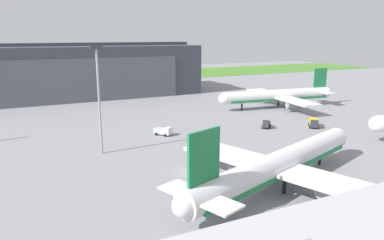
{
  "coord_description": "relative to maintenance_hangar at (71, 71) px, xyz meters",
  "views": [
    {
      "loc": [
        -28.35,
        -57.24,
        24.33
      ],
      "look_at": [
        8.31,
        16.43,
        5.34
      ],
      "focal_mm": 34.59,
      "sensor_mm": 36.0,
      "label": 1
    }
  ],
  "objects": [
    {
      "name": "ground_plane",
      "position": [
        5.35,
        -98.42,
        -10.18
      ],
      "size": [
        440.0,
        440.0,
        0.0
      ],
      "primitive_type": "plane",
      "color": "gray"
    },
    {
      "name": "grass_field_strip",
      "position": [
        5.35,
        62.2,
        -10.14
      ],
      "size": [
        440.0,
        56.0,
        0.08
      ],
      "primitive_type": "cube",
      "color": "#4A812E",
      "rests_on": "ground_plane"
    },
    {
      "name": "maintenance_hangar",
      "position": [
        0.0,
        0.0,
        0.0
      ],
      "size": [
        99.81,
        36.37,
        21.29
      ],
      "color": "#383D47",
      "rests_on": "ground_plane"
    },
    {
      "name": "airliner_far_right",
      "position": [
        58.81,
        -57.18,
        -6.12
      ],
      "size": [
        43.37,
        36.74,
        12.96
      ],
      "color": "white",
      "rests_on": "ground_plane"
    },
    {
      "name": "airliner_near_left",
      "position": [
        14.94,
        -111.19,
        -6.3
      ],
      "size": [
        44.21,
        36.08,
        12.95
      ],
      "color": "white",
      "rests_on": "ground_plane"
    },
    {
      "name": "ops_van",
      "position": [
        37.5,
        -78.7,
        -9.08
      ],
      "size": [
        3.86,
        3.86,
        2.25
      ],
      "color": "#2D2D33",
      "rests_on": "ground_plane"
    },
    {
      "name": "fuel_bowser",
      "position": [
        49.51,
        -83.64,
        -8.91
      ],
      "size": [
        4.75,
        5.14,
        2.3
      ],
      "color": "#2D2D33",
      "rests_on": "ground_plane"
    },
    {
      "name": "baggage_tug",
      "position": [
        10.18,
        -73.04,
        -9.12
      ],
      "size": [
        4.15,
        4.72,
        2.05
      ],
      "color": "silver",
      "rests_on": "ground_plane"
    },
    {
      "name": "apron_light_mast",
      "position": [
        -6.87,
        -80.7,
        2.68
      ],
      "size": [
        2.4,
        0.5,
        22.34
      ],
      "color": "#99999E",
      "rests_on": "ground_plane"
    }
  ]
}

